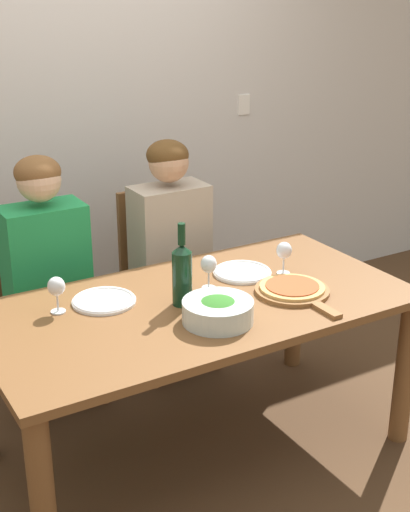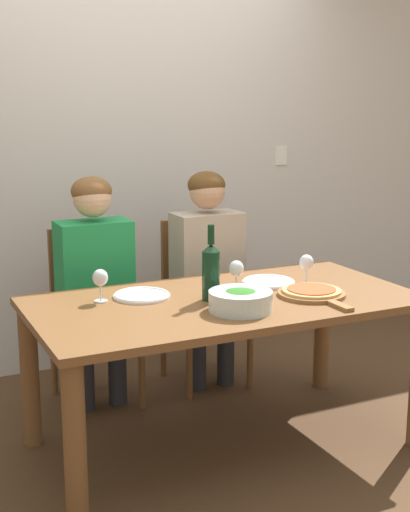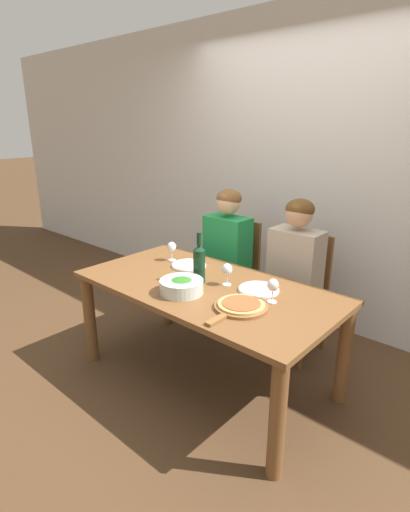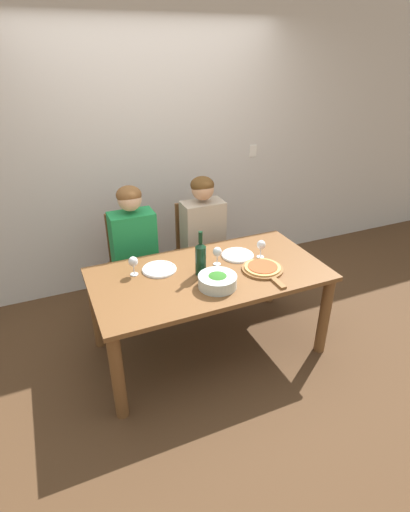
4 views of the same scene
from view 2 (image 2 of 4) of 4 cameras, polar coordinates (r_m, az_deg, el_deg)
name	(u,v)px [view 2 (image 2 of 4)]	position (r m, az deg, el deg)	size (l,w,h in m)	color
ground_plane	(224,444)	(3.54, 1.52, -14.79)	(40.00, 40.00, 0.00)	#4C331E
back_wall	(124,145)	(4.41, -6.48, 8.82)	(10.00, 0.06, 2.70)	silver
dining_table	(225,322)	(3.30, 1.58, -5.31)	(1.77, 0.92, 0.72)	brown
chair_left	(91,309)	(3.93, -9.12, -4.17)	(0.42, 0.42, 0.94)	brown
chair_right	(200,295)	(4.15, -0.40, -3.12)	(0.42, 0.42, 0.94)	brown
person_woman	(95,270)	(3.76, -8.75, -1.14)	(0.47, 0.51, 1.23)	#28282D
person_man	(208,259)	(4.00, 0.28, -0.22)	(0.47, 0.51, 1.23)	#28282D
wine_bottle	(211,271)	(3.22, 0.48, -1.17)	(0.08, 0.08, 0.35)	black
broccoli_bowl	(240,301)	(3.08, 2.86, -3.58)	(0.28, 0.28, 0.10)	silver
dinner_plate_left	(142,295)	(3.30, -5.08, -3.15)	(0.26, 0.26, 0.02)	white
dinner_plate_right	(268,282)	(3.55, 5.09, -2.08)	(0.26, 0.26, 0.02)	white
pizza_on_board	(312,293)	(3.35, 8.59, -2.93)	(0.32, 0.46, 0.04)	brown
wine_glass_left	(100,279)	(3.23, -8.38, -1.85)	(0.07, 0.07, 0.15)	silver
wine_glass_right	(306,264)	(3.53, 8.12, -0.62)	(0.07, 0.07, 0.15)	silver
wine_glass_centre	(236,270)	(3.37, 2.53, -1.13)	(0.07, 0.07, 0.15)	silver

